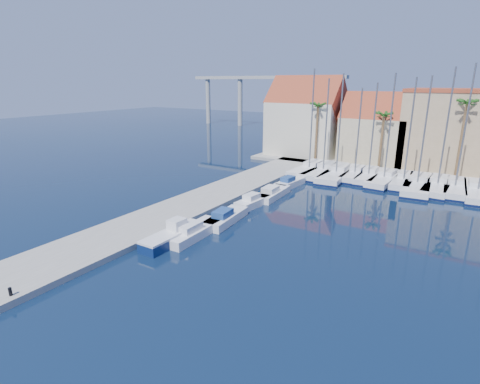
% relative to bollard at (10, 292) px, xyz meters
% --- Properties ---
extents(ground, '(260.00, 260.00, 0.00)m').
position_rel_bollard_xyz_m(ground, '(6.60, 5.59, -0.76)').
color(ground, black).
rests_on(ground, ground).
extents(quay_west, '(6.00, 77.00, 0.50)m').
position_rel_bollard_xyz_m(quay_west, '(-2.40, 19.09, -0.51)').
color(quay_west, gray).
rests_on(quay_west, ground).
extents(shore_north, '(54.00, 16.00, 0.50)m').
position_rel_bollard_xyz_m(shore_north, '(16.60, 53.59, -0.51)').
color(shore_north, gray).
rests_on(shore_north, ground).
extents(bollard, '(0.21, 0.21, 0.52)m').
position_rel_bollard_xyz_m(bollard, '(0.00, 0.00, 0.00)').
color(bollard, black).
rests_on(bollard, quay_west).
extents(fishing_boat, '(1.78, 5.32, 1.86)m').
position_rel_bollard_xyz_m(fishing_boat, '(2.13, 11.72, -0.14)').
color(fishing_boat, '#0D204F').
rests_on(fishing_boat, ground).
extents(motorboat_west_0, '(2.25, 6.49, 1.40)m').
position_rel_bollard_xyz_m(motorboat_west_0, '(2.85, 13.83, -0.25)').
color(motorboat_west_0, white).
rests_on(motorboat_west_0, ground).
extents(motorboat_west_1, '(2.42, 6.01, 1.40)m').
position_rel_bollard_xyz_m(motorboat_west_1, '(3.26, 18.15, -0.25)').
color(motorboat_west_1, white).
rests_on(motorboat_west_1, ground).
extents(motorboat_west_2, '(2.12, 5.33, 1.40)m').
position_rel_bollard_xyz_m(motorboat_west_2, '(2.94, 24.07, -0.25)').
color(motorboat_west_2, white).
rests_on(motorboat_west_2, ground).
extents(motorboat_west_3, '(2.28, 6.26, 1.40)m').
position_rel_bollard_xyz_m(motorboat_west_3, '(3.24, 27.75, -0.25)').
color(motorboat_west_3, white).
rests_on(motorboat_west_3, ground).
extents(motorboat_west_4, '(2.12, 5.41, 1.40)m').
position_rel_bollard_xyz_m(motorboat_west_4, '(2.95, 33.07, -0.25)').
color(motorboat_west_4, white).
rests_on(motorboat_west_4, ground).
extents(sailboat_0, '(3.10, 10.89, 14.65)m').
position_rel_bollard_xyz_m(sailboat_0, '(2.31, 41.72, -0.16)').
color(sailboat_0, white).
rests_on(sailboat_0, ground).
extents(sailboat_1, '(3.68, 11.47, 13.35)m').
position_rel_bollard_xyz_m(sailboat_1, '(4.53, 41.62, -0.19)').
color(sailboat_1, white).
rests_on(sailboat_1, ground).
extents(sailboat_2, '(3.78, 11.87, 13.95)m').
position_rel_bollard_xyz_m(sailboat_2, '(6.56, 41.01, -0.18)').
color(sailboat_2, white).
rests_on(sailboat_2, ground).
extents(sailboat_3, '(2.38, 8.64, 12.18)m').
position_rel_bollard_xyz_m(sailboat_3, '(8.86, 41.92, -0.16)').
color(sailboat_3, white).
rests_on(sailboat_3, ground).
extents(sailboat_4, '(2.79, 9.12, 12.83)m').
position_rel_bollard_xyz_m(sailboat_4, '(10.69, 41.96, -0.16)').
color(sailboat_4, white).
rests_on(sailboat_4, ground).
extents(sailboat_5, '(3.22, 9.92, 13.97)m').
position_rel_bollard_xyz_m(sailboat_5, '(12.89, 41.45, -0.15)').
color(sailboat_5, white).
rests_on(sailboat_5, ground).
extents(sailboat_6, '(2.52, 8.93, 13.49)m').
position_rel_bollard_xyz_m(sailboat_6, '(15.21, 41.67, -0.14)').
color(sailboat_6, white).
rests_on(sailboat_6, ground).
extents(sailboat_7, '(3.91, 11.76, 13.64)m').
position_rel_bollard_xyz_m(sailboat_7, '(16.91, 40.90, -0.19)').
color(sailboat_7, white).
rests_on(sailboat_7, ground).
extents(sailboat_8, '(3.07, 10.53, 14.57)m').
position_rel_bollard_xyz_m(sailboat_8, '(19.17, 41.56, -0.16)').
color(sailboat_8, white).
rests_on(sailboat_8, ground).
extents(sailboat_9, '(3.02, 9.43, 14.94)m').
position_rel_bollard_xyz_m(sailboat_9, '(20.99, 41.51, -0.13)').
color(sailboat_9, white).
rests_on(sailboat_9, ground).
extents(sailboat_10, '(3.49, 10.76, 13.81)m').
position_rel_bollard_xyz_m(sailboat_10, '(23.35, 41.36, -0.17)').
color(sailboat_10, white).
rests_on(sailboat_10, ground).
extents(building_0, '(12.30, 9.00, 13.50)m').
position_rel_bollard_xyz_m(building_0, '(-3.40, 52.59, 5.76)').
color(building_0, beige).
rests_on(building_0, shore_north).
extents(building_1, '(10.30, 8.00, 11.00)m').
position_rel_bollard_xyz_m(building_1, '(8.60, 52.59, 4.53)').
color(building_1, tan).
rests_on(building_1, shore_north).
extents(building_2, '(14.20, 10.20, 11.50)m').
position_rel_bollard_xyz_m(building_2, '(19.60, 53.59, 5.50)').
color(building_2, tan).
rests_on(building_2, shore_north).
extents(palm_0, '(2.60, 2.60, 10.15)m').
position_rel_bollard_xyz_m(palm_0, '(0.60, 47.59, 8.32)').
color(palm_0, brown).
rests_on(palm_0, shore_north).
extents(palm_1, '(2.60, 2.60, 9.15)m').
position_rel_bollard_xyz_m(palm_1, '(10.60, 47.59, 7.37)').
color(palm_1, brown).
rests_on(palm_1, shore_north).
extents(palm_2, '(2.60, 2.60, 11.15)m').
position_rel_bollard_xyz_m(palm_2, '(20.60, 47.59, 9.25)').
color(palm_2, brown).
rests_on(palm_2, shore_north).
extents(viaduct, '(48.00, 2.20, 14.45)m').
position_rel_bollard_xyz_m(viaduct, '(-32.47, 87.59, 9.49)').
color(viaduct, '#9E9E99').
rests_on(viaduct, ground).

